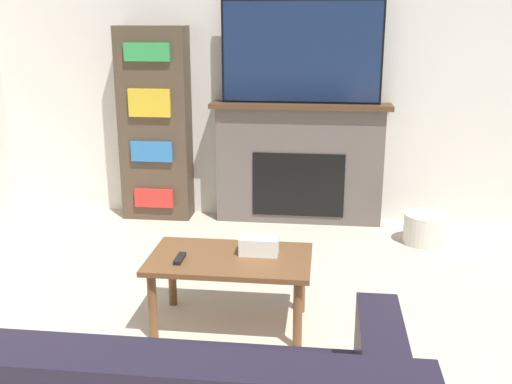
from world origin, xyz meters
TOP-DOWN VIEW (x-y plane):
  - wall_back at (0.00, 4.18)m, footprint 5.84×0.06m
  - fireplace at (0.28, 4.04)m, footprint 1.52×0.28m
  - tv at (0.28, 4.02)m, footprint 1.33×0.03m
  - coffee_table at (-0.01, 2.10)m, footprint 0.92×0.55m
  - tissue_box at (0.15, 2.16)m, footprint 0.22×0.12m
  - remote_control at (-0.28, 2.01)m, footprint 0.04×0.15m
  - bookshelf at (-0.98, 4.02)m, footprint 0.60×0.29m
  - storage_basket at (1.31, 3.60)m, footprint 0.34×0.34m

SIDE VIEW (x-z plane):
  - storage_basket at x=1.31m, z-range 0.00..0.24m
  - coffee_table at x=-0.01m, z-range 0.15..0.58m
  - remote_control at x=-0.28m, z-range 0.43..0.45m
  - tissue_box at x=0.15m, z-range 0.43..0.53m
  - fireplace at x=0.28m, z-range 0.00..1.04m
  - bookshelf at x=-0.98m, z-range 0.00..1.67m
  - wall_back at x=0.00m, z-range 0.00..2.70m
  - tv at x=0.28m, z-range 1.04..1.88m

